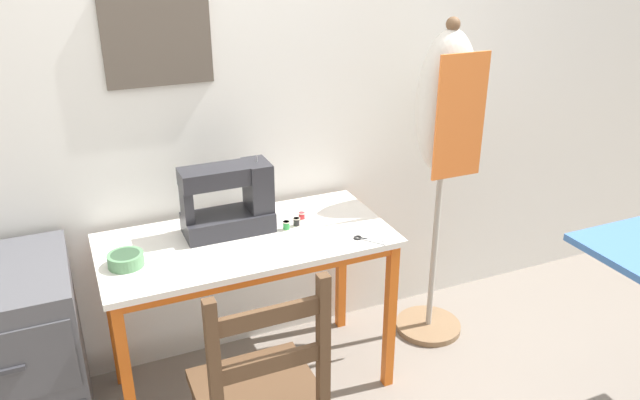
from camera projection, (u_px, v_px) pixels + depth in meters
wall_back at (214, 79)px, 2.53m from camera, size 10.00×0.07×2.55m
sewing_table at (248, 258)px, 2.49m from camera, size 1.15×0.56×0.71m
sewing_machine at (232, 200)px, 2.47m from camera, size 0.37×0.17×0.30m
fabric_bowl at (126, 259)px, 2.25m from camera, size 0.13×0.13×0.05m
scissors at (365, 239)px, 2.45m from camera, size 0.12×0.12×0.01m
thread_spool_near_machine at (286, 226)px, 2.52m from camera, size 0.03×0.03×0.04m
thread_spool_mid_table at (296, 222)px, 2.55m from camera, size 0.03×0.03×0.04m
thread_spool_far_edge at (302, 216)px, 2.62m from camera, size 0.03×0.03×0.03m
wooden_chair at (260, 396)px, 2.05m from camera, size 0.40×0.38×0.91m
filing_cabinet at (19, 362)px, 2.29m from camera, size 0.45×0.56×0.75m
dress_form at (445, 125)px, 2.69m from camera, size 0.32×0.32×1.51m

